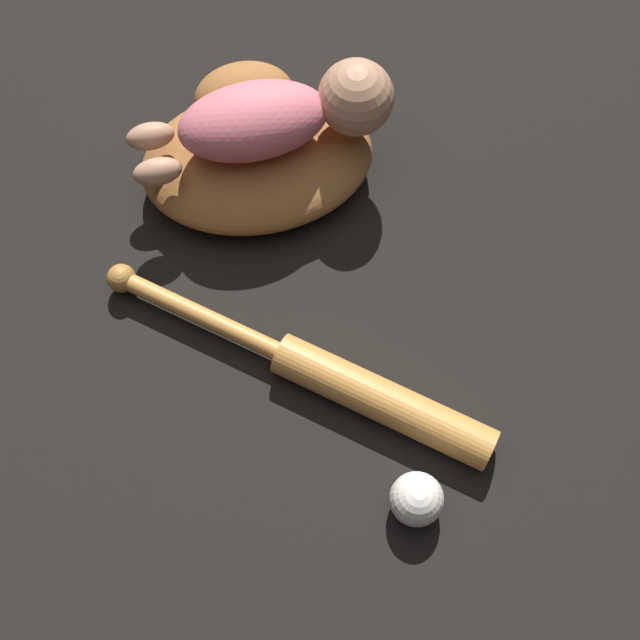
% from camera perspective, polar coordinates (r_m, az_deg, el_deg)
% --- Properties ---
extents(ground_plane, '(6.00, 6.00, 0.00)m').
position_cam_1_polar(ground_plane, '(1.36, -2.40, 9.76)').
color(ground_plane, black).
extents(baseball_glove, '(0.35, 0.31, 0.09)m').
position_cam_1_polar(baseball_glove, '(1.32, -4.17, 10.87)').
color(baseball_glove, '#935B2D').
rests_on(baseball_glove, ground).
extents(baby_figure, '(0.37, 0.13, 0.11)m').
position_cam_1_polar(baby_figure, '(1.24, -2.44, 12.99)').
color(baby_figure, '#D16670').
rests_on(baby_figure, baseball_glove).
extents(baseball_bat, '(0.49, 0.36, 0.06)m').
position_cam_1_polar(baseball_bat, '(1.17, 1.43, -3.98)').
color(baseball_bat, '#C6843D').
rests_on(baseball_bat, ground).
extents(baseball, '(0.07, 0.07, 0.07)m').
position_cam_1_polar(baseball, '(1.12, 6.20, -11.33)').
color(baseball, silver).
rests_on(baseball, ground).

